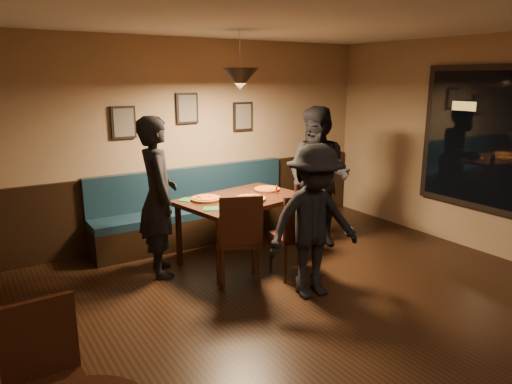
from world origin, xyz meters
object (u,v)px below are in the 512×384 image
Objects in this scene: booth_bench at (198,206)px; soda_glass at (297,190)px; chair_near_right at (293,234)px; tabasco_bottle at (276,189)px; dining_table at (241,228)px; diner_right at (318,177)px; diner_front at (314,222)px; chair_near_left at (239,238)px; diner_left at (158,197)px.

soda_glass is (0.80, -1.22, 0.38)m from booth_bench.
booth_bench and chair_near_right have the same top height.
soda_glass is 0.28m from tabasco_bottle.
chair_near_right is (0.25, -0.75, 0.10)m from dining_table.
dining_table is 1.31m from diner_right.
soda_glass is 1.34× the size of tabasco_bottle.
booth_bench is 2.25m from diner_front.
diner_front reaches higher than dining_table.
diner_front reaches higher than tabasco_bottle.
tabasco_bottle is at bearing -114.37° from diner_right.
diner_front reaches higher than chair_near_left.
tabasco_bottle is at bearing -85.71° from diner_left.
chair_near_left is 1.72m from diner_right.
booth_bench is at bearing -36.70° from diner_left.
chair_near_right is at bearing 9.42° from chair_near_left.
chair_near_left is 0.56× the size of diner_right.
chair_near_left is 0.66m from chair_near_right.
chair_near_left is at bearing -148.83° from tabasco_bottle.
diner_right reaches higher than soda_glass.
dining_table is 1.17m from diner_left.
chair_near_right is at bearing -109.40° from tabasco_bottle.
diner_right reaches higher than chair_near_left.
booth_bench is 1.58× the size of diner_right.
dining_table is at bearing 154.75° from soda_glass.
chair_near_right is 0.71m from soda_glass.
diner_right is at bearing 44.83° from chair_near_right.
dining_table is at bearing 101.17° from diner_front.
dining_table is 0.86m from soda_glass.
diner_front is at bearing -107.41° from tabasco_bottle.
booth_bench is 3.00× the size of chair_near_right.
diner_left is 1.74m from soda_glass.
diner_front is (0.11, -1.30, 0.41)m from dining_table.
soda_glass is at bearing -90.61° from diner_right.
chair_near_right is at bearing -112.66° from diner_left.
diner_front is 10.42× the size of soda_glass.
diner_left reaches higher than soda_glass.
chair_near_left is 1.13m from soda_glass.
diner_front is at bearing -129.95° from diner_left.
diner_right is (1.19, -0.06, 0.54)m from dining_table.
diner_left is 2.23m from diner_right.
diner_right is 1.17× the size of diner_front.
dining_table is at bearing -80.22° from booth_bench.
chair_near_left is 0.57× the size of diner_left.
soda_glass is (0.54, 0.99, 0.07)m from diner_front.
dining_table is at bearing 172.39° from tabasco_bottle.
chair_near_right is 0.54× the size of diner_left.
dining_table is at bearing 79.43° from chair_near_left.
dining_table is 9.67× the size of soda_glass.
booth_bench is 19.25× the size of soda_glass.
booth_bench reaches higher than dining_table.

